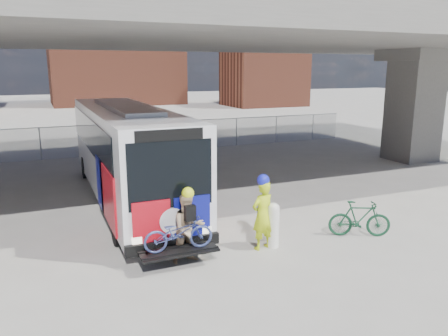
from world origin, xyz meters
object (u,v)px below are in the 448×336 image
bollard (273,223)px  bike_parked (360,219)px  cyclist_tan (189,227)px  cyclist_hivis (263,213)px  bus (126,146)px

bollard → bike_parked: bollard is taller
cyclist_tan → bike_parked: 5.35m
cyclist_hivis → bus: bearing=-82.1°
bollard → cyclist_tan: cyclist_tan is taller
bus → cyclist_tan: size_ratio=6.33×
bus → bollard: bus is taller
cyclist_hivis → cyclist_tan: bearing=-13.8°
bus → bollard: 7.09m
cyclist_hivis → bike_parked: (3.15, -0.33, -0.49)m
cyclist_tan → bollard: bearing=-6.0°
cyclist_hivis → bike_parked: size_ratio=1.17×
bus → cyclist_tan: bus is taller
cyclist_hivis → cyclist_tan: cyclist_hivis is taller
bus → bollard: bearing=-65.5°
cyclist_hivis → bike_parked: bearing=160.2°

